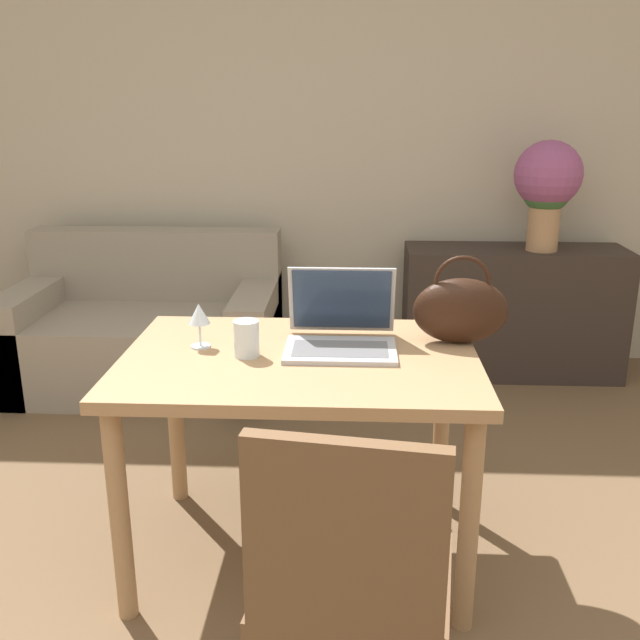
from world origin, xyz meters
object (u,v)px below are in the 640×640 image
wine_glass (199,316)px  drinking_glass (246,338)px  flower_vase (547,183)px  chair (352,577)px  couch (148,333)px  laptop (341,326)px  handbag (461,309)px

wine_glass → drinking_glass: bearing=-25.0°
wine_glass → flower_vase: 2.30m
chair → wine_glass: bearing=128.9°
couch → laptop: (1.11, -1.46, 0.53)m
chair → handbag: (0.35, 0.95, 0.35)m
drinking_glass → handbag: bearing=13.3°
flower_vase → handbag: bearing=-112.7°
laptop → couch: bearing=127.2°
couch → chair: bearing=-64.1°
couch → wine_glass: (0.64, -1.50, 0.57)m
laptop → wine_glass: 0.47m
couch → laptop: size_ratio=3.94×
flower_vase → chair: bearing=-111.9°
wine_glass → laptop: bearing=5.2°
chair → flower_vase: flower_vase is taller
chair → drinking_glass: chair is taller
handbag → wine_glass: bearing=-174.3°
wine_glass → handbag: handbag is taller
chair → couch: 2.64m
chair → laptop: size_ratio=2.50×
wine_glass → flower_vase: size_ratio=0.26×
laptop → handbag: bearing=6.3°
chair → handbag: handbag is taller
handbag → flower_vase: size_ratio=0.54×
drinking_glass → wine_glass: 0.19m
chair → couch: bearing=124.2°
laptop → handbag: 0.41m
chair → drinking_glass: 0.91m
chair → wine_glass: 1.06m
chair → drinking_glass: bearing=122.0°
flower_vase → wine_glass: bearing=-132.4°
laptop → drinking_glass: (-0.30, -0.12, -0.01)m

